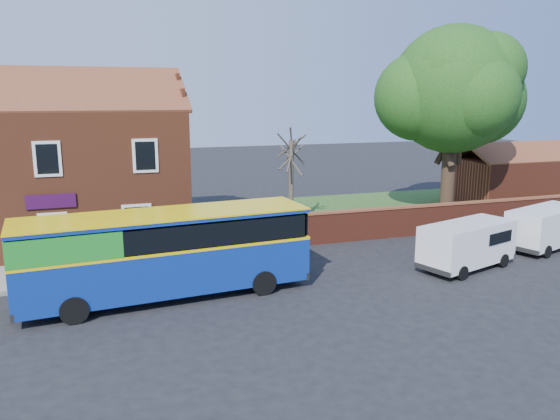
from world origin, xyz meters
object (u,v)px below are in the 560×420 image
object	(u,v)px
bus	(157,251)
large_tree	(453,94)
van_far	(546,226)
van_near	(467,243)

from	to	relation	value
bus	large_tree	world-z (taller)	large_tree
van_far	large_tree	distance (m)	9.60
bus	van_near	size ratio (longest dim) A/B	2.18
van_near	large_tree	distance (m)	11.80
van_far	large_tree	bearing A→B (deg)	74.86
van_near	large_tree	bearing A→B (deg)	42.34
bus	van_far	bearing A→B (deg)	-2.61
bus	large_tree	size ratio (longest dim) A/B	0.94
bus	large_tree	distance (m)	20.32
bus	large_tree	xyz separation A→B (m)	(17.77, 8.16, 5.52)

